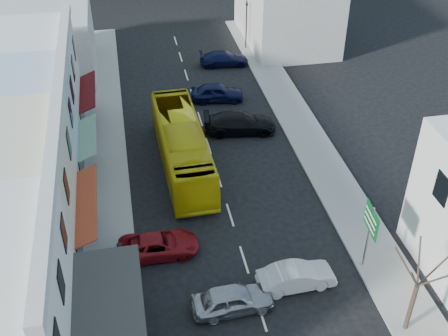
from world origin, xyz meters
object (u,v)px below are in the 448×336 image
Objects in this scene: bus at (182,147)px; direction_sign at (368,238)px; car_white at (296,277)px; traffic_signal at (246,25)px; street_tree at (417,286)px; car_red at (159,244)px; pedestrian_left at (121,252)px; car_silver at (233,300)px.

bus is 2.73× the size of direction_sign.
traffic_signal is (4.31, 31.06, 1.74)m from car_white.
street_tree is 34.89m from traffic_signal.
direction_sign is 30.39m from traffic_signal.
street_tree is (11.45, -7.71, 2.44)m from car_red.
street_tree is at bearing -123.83° from car_red.
pedestrian_left is at bearing 104.93° from car_red.
car_silver and car_white have the same top height.
car_red is at bearing 31.56° from car_silver.
car_silver is 6.89m from pedestrian_left.
direction_sign reaches higher than pedestrian_left.
pedestrian_left is (-5.43, 4.23, 0.30)m from car_silver.
street_tree reaches higher than traffic_signal.
street_tree is 1.28× the size of traffic_signal.
direction_sign is 4.63m from street_tree.
car_white is 4.41m from direction_sign.
car_silver is 1.04× the size of direction_sign.
car_white is at bearing 59.20° from traffic_signal.
direction_sign reaches higher than car_silver.
bus is 1.85× the size of street_tree.
traffic_signal is at bearing -10.72° from car_white.
street_tree is (8.16, -2.91, 2.44)m from car_silver.
direction_sign is at bearing -55.11° from bus.
traffic_signal is (7.98, 31.97, 1.74)m from car_silver.
street_tree is at bearing -80.27° from direction_sign.
pedestrian_left is 30.84m from traffic_signal.
pedestrian_left reaches higher than car_red.
bus reaches higher than pedestrian_left.
street_tree is at bearing -62.48° from bus.
traffic_signal reaches higher than car_silver.
car_silver is at bearing 101.11° from car_white.
direction_sign is (11.06, -3.21, 1.42)m from car_red.
traffic_signal reaches higher than car_red.
direction_sign is at bearing -81.29° from car_silver.
pedestrian_left is (-9.10, 3.32, 0.30)m from car_white.
direction_sign is at bearing 66.73° from traffic_signal.
street_tree is at bearing 67.41° from traffic_signal.
street_tree reaches higher than bus.
bus is 13.10m from car_white.
traffic_signal is (0.20, 30.38, 0.32)m from direction_sign.
bus is 2.64× the size of car_silver.
direction_sign is (4.11, 0.68, 1.42)m from car_white.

